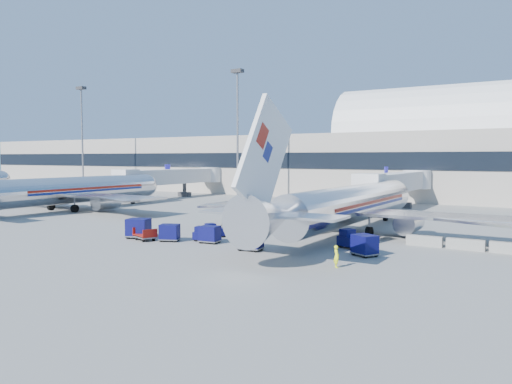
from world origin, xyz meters
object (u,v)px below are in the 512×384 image
Objects in this scene: airliner_main at (347,205)px; jetbridge_near at (398,183)px; jetbridge_mid at (177,177)px; tug_right at (351,240)px; tug_lead at (204,234)px; tug_left at (214,231)px; mast_west at (238,115)px; cart_solo_far at (365,245)px; ramp_worker at (336,256)px; mast_far_west at (82,124)px; cart_train_a at (210,234)px; barrier_mid at (465,244)px; cart_train_c at (138,228)px; airliner_mid at (68,190)px; cart_solo_near at (251,240)px; cart_open_red at (145,236)px; cart_train_b at (170,232)px; barrier_near at (424,241)px; barrier_far at (510,248)px.

jetbridge_near is at bearing 95.22° from airliner_main.
jetbridge_mid is 57.93m from tug_right.
tug_lead is 0.96× the size of tug_left.
mast_west is 8.36× the size of tug_right.
ramp_worker is at bearing -63.97° from cart_solo_far.
jetbridge_mid is 27.82m from mast_far_west.
ramp_worker reaches higher than cart_train_a.
cart_train_c is at bearing -159.98° from barrier_mid.
tug_left is 1.50× the size of ramp_worker.
jetbridge_near is 41.10m from cart_train_c.
cart_solo_far is at bearing -64.78° from tug_left.
tug_right is (47.42, -33.11, -3.21)m from jetbridge_mid.
mast_far_west is at bearing -179.32° from jetbridge_near.
airliner_main is at bearing -40.36° from mast_west.
mast_west reaches higher than ramp_worker.
cart_train_a is at bearing -136.20° from tug_right.
airliner_main and airliner_mid have the same top height.
tug_lead is 1.08× the size of cart_solo_near.
cart_open_red is at bearing -34.72° from mast_far_west.
cart_train_b is (-12.28, -12.13, -2.10)m from airliner_main.
ramp_worker is (13.39, -3.29, -0.04)m from cart_train_a.
cart_train_a is (-16.60, -8.48, 0.37)m from barrier_near.
airliner_main is 26.43m from jetbridge_near.
cart_train_a is 3.86m from cart_train_b.
airliner_mid reaches higher than cart_train_a.
cart_solo_far is at bearing 29.45° from cart_open_red.
airliner_main reaches higher than barrier_near.
cart_train_a is (33.40, -10.99, -2.11)m from airliner_mid.
mast_west is at bearing 118.13° from cart_solo_near.
barrier_near is 7.46m from cart_solo_far.
barrier_far is 28.55m from cart_train_b.
cart_open_red is at bearing -157.86° from barrier_mid.
cart_solo_far is at bearing -132.14° from barrier_mid.
tug_right reaches higher than barrier_mid.
cart_train_a is at bearing -18.21° from airliner_mid.
cart_solo_near is at bearing 35.67° from ramp_worker.
mast_west is 48.29m from tug_right.
cart_train_b reaches higher than barrier_near.
barrier_far is (3.30, 0.00, 0.00)m from barrier_mid.
jetbridge_mid is 17.71× the size of ramp_worker.
barrier_far is 1.59× the size of cart_train_a.
barrier_mid is (11.30, -2.51, -2.48)m from airliner_main.
mast_west is (40.00, 0.00, 0.00)m from mast_far_west.
barrier_mid is 21.63m from cart_train_a.
airliner_mid is 12.42× the size of barrier_near.
airliner_mid is 12.42× the size of barrier_far.
mast_west is 7.53× the size of barrier_far.
tug_left is at bearing -29.43° from mast_far_west.
tug_right reaches higher than barrier_near.
jetbridge_near reaches higher than tug_right.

